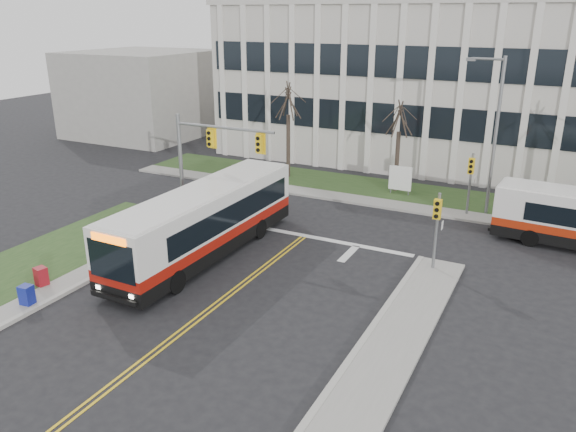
{
  "coord_description": "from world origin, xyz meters",
  "views": [
    {
      "loc": [
        11.99,
        -17.4,
        11.34
      ],
      "look_at": [
        0.25,
        5.67,
        2.0
      ],
      "focal_mm": 35.0,
      "sensor_mm": 36.0,
      "label": 1
    }
  ],
  "objects_px": {
    "directory_sign": "(400,179)",
    "streetlight": "(493,128)",
    "newspaper_box_blue": "(27,296)",
    "bus_main": "(205,223)",
    "newspaper_box_red": "(41,278)"
  },
  "relations": [
    {
      "from": "bus_main",
      "to": "newspaper_box_red",
      "type": "distance_m",
      "value": 7.72
    },
    {
      "from": "streetlight",
      "to": "newspaper_box_red",
      "type": "distance_m",
      "value": 24.92
    },
    {
      "from": "directory_sign",
      "to": "newspaper_box_blue",
      "type": "bearing_deg",
      "value": -113.36
    },
    {
      "from": "bus_main",
      "to": "newspaper_box_red",
      "type": "relative_size",
      "value": 13.2
    },
    {
      "from": "streetlight",
      "to": "bus_main",
      "type": "distance_m",
      "value": 17.25
    },
    {
      "from": "directory_sign",
      "to": "bus_main",
      "type": "distance_m",
      "value": 14.98
    },
    {
      "from": "streetlight",
      "to": "bus_main",
      "type": "xyz_separation_m",
      "value": [
        -11.36,
        -12.5,
        -3.52
      ]
    },
    {
      "from": "directory_sign",
      "to": "streetlight",
      "type": "bearing_deg",
      "value": -13.23
    },
    {
      "from": "directory_sign",
      "to": "bus_main",
      "type": "relative_size",
      "value": 0.16
    },
    {
      "from": "bus_main",
      "to": "newspaper_box_blue",
      "type": "height_order",
      "value": "bus_main"
    },
    {
      "from": "directory_sign",
      "to": "newspaper_box_red",
      "type": "bearing_deg",
      "value": -116.96
    },
    {
      "from": "bus_main",
      "to": "directory_sign",
      "type": "bearing_deg",
      "value": 67.75
    },
    {
      "from": "directory_sign",
      "to": "bus_main",
      "type": "xyz_separation_m",
      "value": [
        -5.83,
        -13.8,
        0.5
      ]
    },
    {
      "from": "newspaper_box_red",
      "to": "newspaper_box_blue",
      "type": "bearing_deg",
      "value": -45.4
    },
    {
      "from": "streetlight",
      "to": "directory_sign",
      "type": "xyz_separation_m",
      "value": [
        -5.53,
        1.3,
        -4.02
      ]
    }
  ]
}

